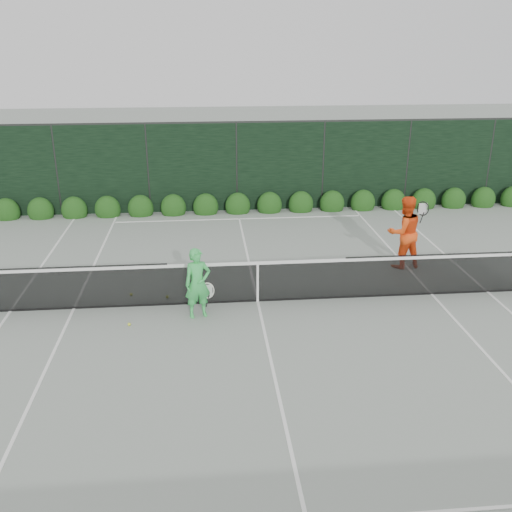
{
  "coord_description": "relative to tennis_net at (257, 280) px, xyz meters",
  "views": [
    {
      "loc": [
        -1.14,
        -11.75,
        5.63
      ],
      "look_at": [
        -0.01,
        0.3,
        1.0
      ],
      "focal_mm": 40.0,
      "sensor_mm": 36.0,
      "label": 1
    }
  ],
  "objects": [
    {
      "name": "ground",
      "position": [
        0.02,
        0.0,
        -0.53
      ],
      "size": [
        80.0,
        80.0,
        0.0
      ],
      "primitive_type": "plane",
      "color": "gray",
      "rests_on": "ground"
    },
    {
      "name": "windscreen_fence",
      "position": [
        0.02,
        -2.71,
        0.98
      ],
      "size": [
        32.0,
        21.07,
        3.06
      ],
      "color": "black",
      "rests_on": "ground"
    },
    {
      "name": "court_lines",
      "position": [
        0.02,
        0.0,
        -0.53
      ],
      "size": [
        11.03,
        23.83,
        0.01
      ],
      "color": "white",
      "rests_on": "ground"
    },
    {
      "name": "hedge_row",
      "position": [
        0.02,
        7.15,
        -0.3
      ],
      "size": [
        31.66,
        0.65,
        0.94
      ],
      "color": "#103C10",
      "rests_on": "ground"
    },
    {
      "name": "tennis_net",
      "position": [
        0.0,
        0.0,
        0.0
      ],
      "size": [
        12.9,
        0.1,
        1.07
      ],
      "color": "black",
      "rests_on": "ground"
    },
    {
      "name": "player_woman",
      "position": [
        -1.31,
        -0.6,
        0.24
      ],
      "size": [
        0.67,
        0.5,
        1.54
      ],
      "rotation": [
        0.0,
        0.0,
        0.25
      ],
      "color": "#3BC959",
      "rests_on": "ground"
    },
    {
      "name": "tennis_balls",
      "position": [
        -2.57,
        0.01,
        -0.5
      ],
      "size": [
        0.91,
        1.57,
        0.07
      ],
      "color": "yellow",
      "rests_on": "ground"
    },
    {
      "name": "player_man",
      "position": [
        4.0,
        1.78,
        0.42
      ],
      "size": [
        1.04,
        0.88,
        1.91
      ],
      "rotation": [
        0.0,
        0.0,
        3.33
      ],
      "color": "#FF4D15",
      "rests_on": "ground"
    }
  ]
}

